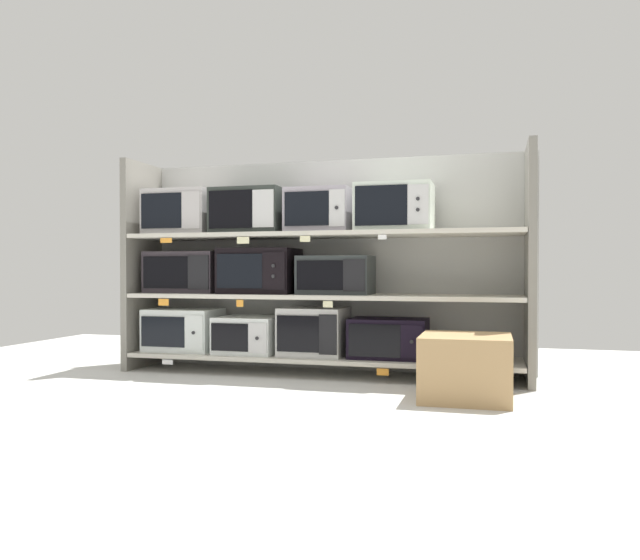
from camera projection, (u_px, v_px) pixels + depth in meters
ground at (273, 405)px, 3.50m from camera, size 6.77×6.00×0.02m
back_panel at (330, 265)px, 4.73m from camera, size 2.97×0.04×1.56m
upright_left at (142, 265)px, 4.83m from camera, size 0.05×0.52×1.56m
upright_right at (530, 264)px, 4.08m from camera, size 0.05×0.52×1.56m
shelf_0 at (320, 357)px, 4.47m from camera, size 2.77×0.52×0.03m
microwave_0 at (184, 330)px, 4.74m from camera, size 0.52×0.40×0.31m
microwave_1 at (249, 335)px, 4.60m from camera, size 0.44×0.44×0.27m
microwave_2 at (314, 331)px, 4.47m from camera, size 0.45×0.41×0.34m
microwave_3 at (389, 338)px, 4.33m from camera, size 0.53×0.37×0.27m
price_tag_0 at (168, 362)px, 4.49m from camera, size 0.08×0.00×0.03m
price_tag_1 at (383, 372)px, 4.08m from camera, size 0.08×0.00×0.04m
shelf_1 at (320, 296)px, 4.46m from camera, size 2.77×0.52×0.03m
microwave_4 at (185, 272)px, 4.73m from camera, size 0.55×0.33×0.31m
microwave_5 at (260, 271)px, 4.57m from camera, size 0.54×0.40×0.33m
microwave_6 at (336, 275)px, 4.42m from camera, size 0.51×0.35×0.27m
price_tag_2 at (164, 302)px, 4.49m from camera, size 0.08×0.00×0.05m
price_tag_3 at (240, 303)px, 4.34m from camera, size 0.05×0.00×0.05m
price_tag_4 at (328, 304)px, 4.17m from camera, size 0.07×0.00×0.04m
shelf_2 at (320, 235)px, 4.45m from camera, size 2.77×0.52×0.03m
microwave_7 at (182, 213)px, 4.73m from camera, size 0.50×0.38×0.33m
microwave_8 at (250, 212)px, 4.59m from camera, size 0.51×0.40×0.33m
microwave_9 at (320, 211)px, 4.45m from camera, size 0.45×0.36×0.31m
microwave_10 at (395, 208)px, 4.31m from camera, size 0.51×0.40×0.32m
price_tag_5 at (166, 240)px, 4.48m from camera, size 0.09×0.00×0.04m
price_tag_6 at (243, 240)px, 4.33m from camera, size 0.09×0.00×0.05m
price_tag_7 at (305, 239)px, 4.21m from camera, size 0.07×0.00×0.04m
price_tag_8 at (382, 237)px, 4.07m from camera, size 0.06×0.00×0.03m
shipping_carton at (466, 367)px, 3.60m from camera, size 0.51×0.51×0.37m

